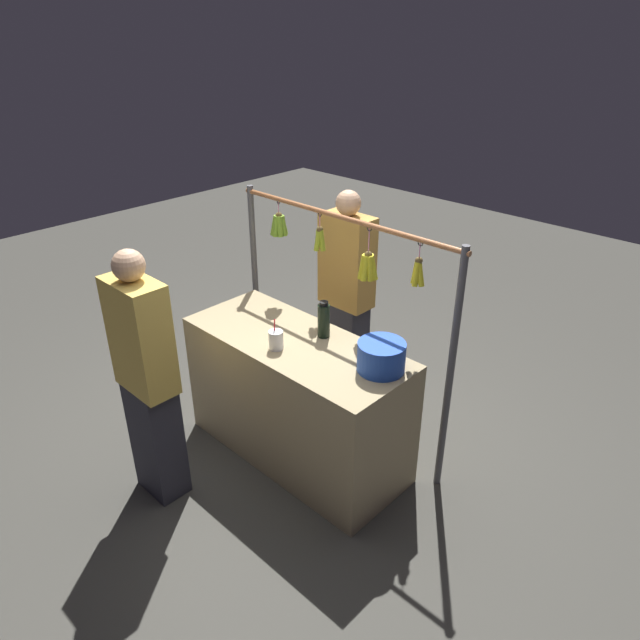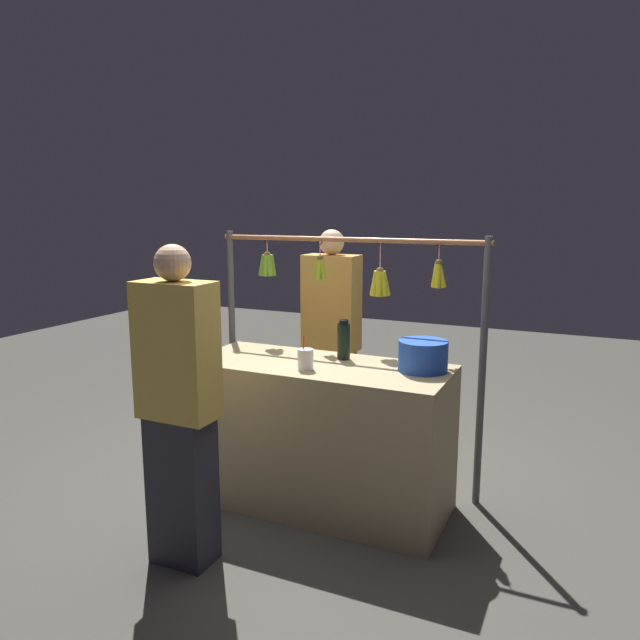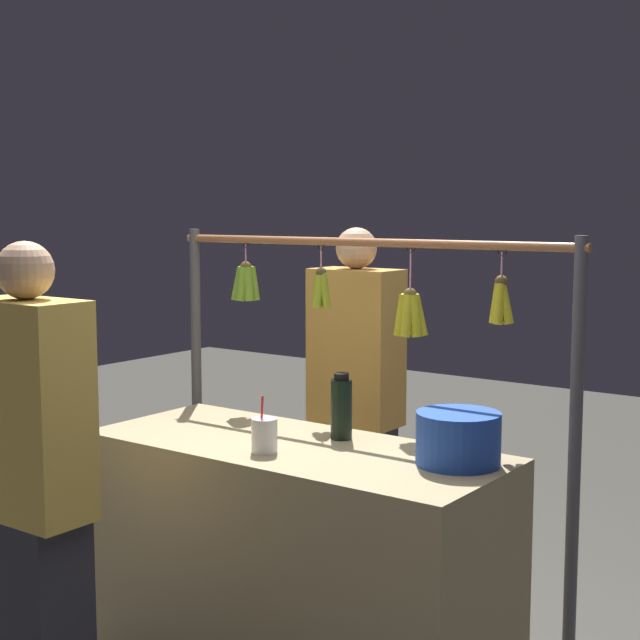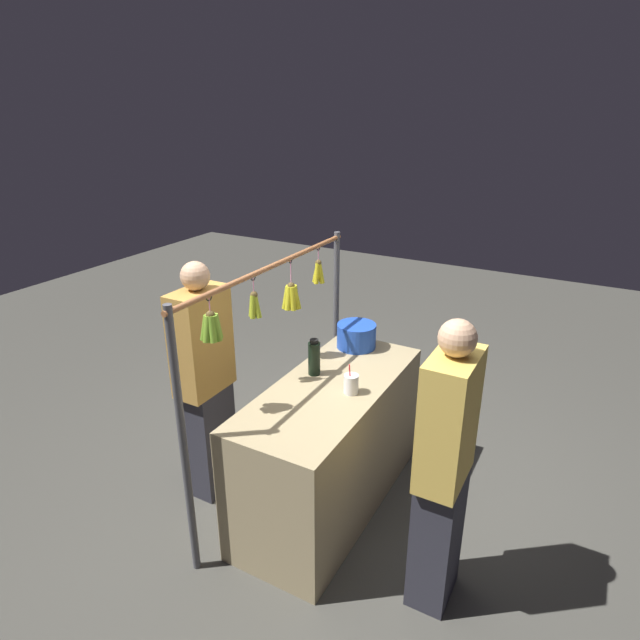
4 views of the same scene
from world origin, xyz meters
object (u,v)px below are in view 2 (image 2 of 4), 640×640
drink_cup (305,359)px  blue_bucket (423,356)px  water_bottle (344,340)px  customer_person (179,411)px  vendor_person (331,345)px

drink_cup → blue_bucket: bearing=-157.4°
blue_bucket → drink_cup: 0.66m
drink_cup → water_bottle: bearing=-108.3°
drink_cup → customer_person: (0.36, 0.68, -0.14)m
blue_bucket → vendor_person: 1.10m
drink_cup → customer_person: 0.79m
customer_person → water_bottle: bearing=-114.8°
blue_bucket → customer_person: (0.97, 0.94, -0.17)m
vendor_person → customer_person: (0.11, 1.61, -0.01)m
water_bottle → drink_cup: size_ratio=1.26×
blue_bucket → vendor_person: (0.86, -0.67, -0.16)m
vendor_person → water_bottle: bearing=119.8°
water_bottle → blue_bucket: size_ratio=0.88×
customer_person → blue_bucket: bearing=-135.8°
customer_person → vendor_person: bearing=-93.9°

